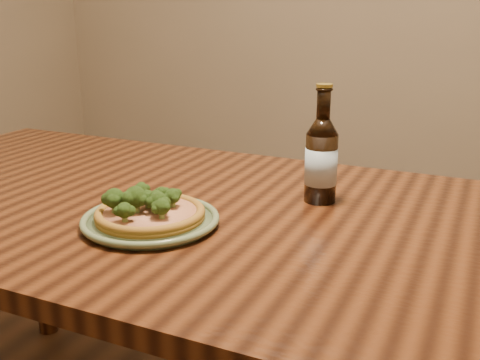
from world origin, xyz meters
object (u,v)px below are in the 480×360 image
at_px(table, 148,235).
at_px(beer_bottle, 321,159).
at_px(plate, 151,220).
at_px(pizza, 149,211).

distance_m(table, beer_bottle, 0.43).
relative_size(table, beer_bottle, 6.25).
height_order(plate, beer_bottle, beer_bottle).
relative_size(plate, beer_bottle, 1.05).
bearing_deg(plate, pizza, -152.48).
bearing_deg(pizza, beer_bottle, 46.73).
distance_m(table, pizza, 0.21).
distance_m(plate, pizza, 0.02).
xyz_separation_m(plate, beer_bottle, (0.26, 0.28, 0.08)).
distance_m(pizza, beer_bottle, 0.39).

